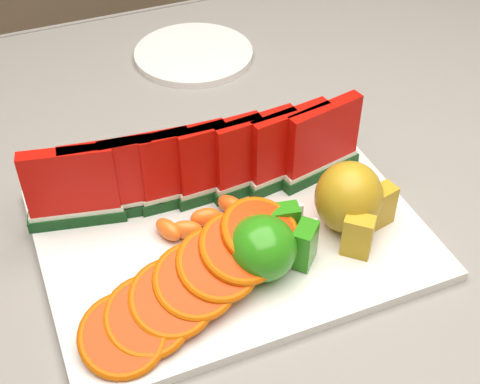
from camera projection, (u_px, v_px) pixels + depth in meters
The scene contains 10 objects.
table at pixel (193, 281), 0.82m from camera, with size 1.40×0.90×0.75m.
tablecloth at pixel (191, 246), 0.78m from camera, with size 1.53×1.03×0.20m.
platter at pixel (231, 233), 0.73m from camera, with size 0.40×0.30×0.01m.
apple_cluster at pixel (268, 245), 0.66m from camera, with size 0.11×0.09×0.07m.
pear_cluster at pixel (351, 200), 0.70m from camera, with size 0.10×0.10×0.08m.
side_plate at pixel (194, 54), 1.01m from camera, with size 0.22×0.22×0.01m.
watermelon_row at pixel (202, 166), 0.73m from camera, with size 0.39×0.07×0.10m.
orange_fan_front at pixel (195, 281), 0.63m from camera, with size 0.26×0.15×0.06m.
orange_fan_back at pixel (157, 162), 0.78m from camera, with size 0.22×0.09×0.04m.
tangerine_segments at pixel (224, 220), 0.72m from camera, with size 0.16×0.07×0.02m.
Camera 1 is at (-0.15, -0.52, 1.28)m, focal length 50.00 mm.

